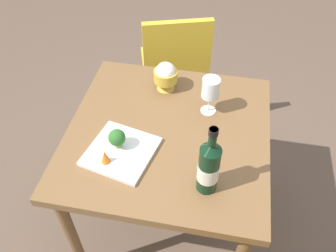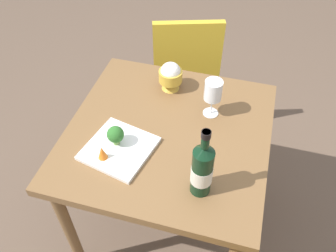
# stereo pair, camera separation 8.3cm
# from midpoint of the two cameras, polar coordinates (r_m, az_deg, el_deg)

# --- Properties ---
(ground_plane) EXTENTS (8.00, 8.00, 0.00)m
(ground_plane) POSITION_cam_midpoint_polar(r_m,az_deg,el_deg) (2.11, 1.17, -14.90)
(ground_plane) COLOR brown
(dining_table) EXTENTS (0.85, 0.85, 0.75)m
(dining_table) POSITION_cam_midpoint_polar(r_m,az_deg,el_deg) (1.56, 1.53, -3.21)
(dining_table) COLOR brown
(dining_table) RESTS_ON ground_plane
(chair_by_wall) EXTENTS (0.50, 0.50, 0.85)m
(chair_by_wall) POSITION_cam_midpoint_polar(r_m,az_deg,el_deg) (2.24, 3.98, 10.21)
(chair_by_wall) COLOR gold
(chair_by_wall) RESTS_ON ground_plane
(wine_bottle) EXTENTS (0.08, 0.08, 0.31)m
(wine_bottle) POSITION_cam_midpoint_polar(r_m,az_deg,el_deg) (1.22, 7.48, -6.98)
(wine_bottle) COLOR black
(wine_bottle) RESTS_ON dining_table
(wine_glass) EXTENTS (0.08, 0.08, 0.18)m
(wine_glass) POSITION_cam_midpoint_polar(r_m,az_deg,el_deg) (1.50, 8.88, 5.53)
(wine_glass) COLOR white
(wine_glass) RESTS_ON dining_table
(rice_bowl) EXTENTS (0.11, 0.11, 0.14)m
(rice_bowl) POSITION_cam_midpoint_polar(r_m,az_deg,el_deg) (1.65, 1.88, 8.07)
(rice_bowl) COLOR gold
(rice_bowl) RESTS_ON dining_table
(serving_plate) EXTENTS (0.30, 0.30, 0.02)m
(serving_plate) POSITION_cam_midpoint_polar(r_m,az_deg,el_deg) (1.43, -6.23, -3.67)
(serving_plate) COLOR white
(serving_plate) RESTS_ON dining_table
(broccoli_floret) EXTENTS (0.07, 0.07, 0.09)m
(broccoli_floret) POSITION_cam_midpoint_polar(r_m,az_deg,el_deg) (1.40, -6.77, -1.46)
(broccoli_floret) COLOR #729E4C
(broccoli_floret) RESTS_ON serving_plate
(carrot_garnish_left) EXTENTS (0.04, 0.04, 0.06)m
(carrot_garnish_left) POSITION_cam_midpoint_polar(r_m,az_deg,el_deg) (1.37, -8.85, -4.30)
(carrot_garnish_left) COLOR orange
(carrot_garnish_left) RESTS_ON serving_plate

